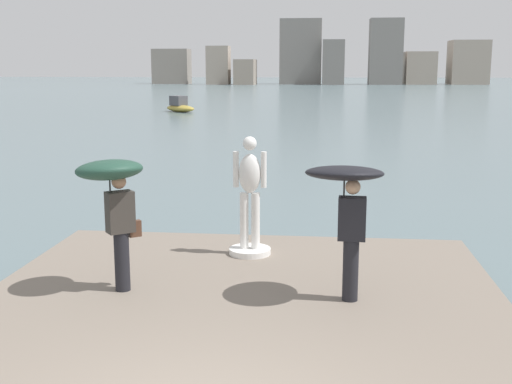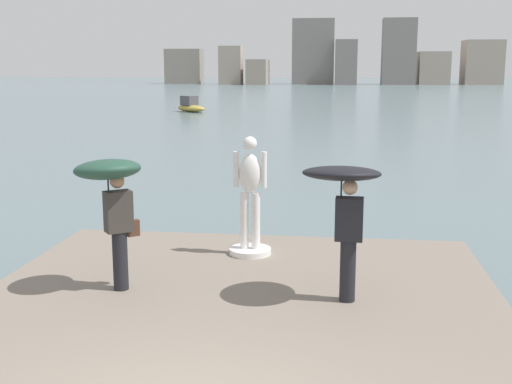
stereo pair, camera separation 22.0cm
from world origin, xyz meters
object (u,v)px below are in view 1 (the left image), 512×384
at_px(statue_white_figure, 250,204).
at_px(onlooker_right, 347,193).
at_px(onlooker_left, 113,188).
at_px(boat_mid, 180,106).

distance_m(statue_white_figure, onlooker_right, 2.72).
bearing_deg(onlooker_left, boat_mid, 101.43).
height_order(statue_white_figure, boat_mid, statue_white_figure).
relative_size(statue_white_figure, boat_mid, 0.62).
bearing_deg(onlooker_right, statue_white_figure, 126.87).
relative_size(onlooker_right, boat_mid, 0.58).
height_order(onlooker_left, boat_mid, onlooker_left).
distance_m(statue_white_figure, onlooker_left, 2.80).
height_order(onlooker_left, onlooker_right, onlooker_left).
distance_m(onlooker_left, boat_mid, 45.12).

